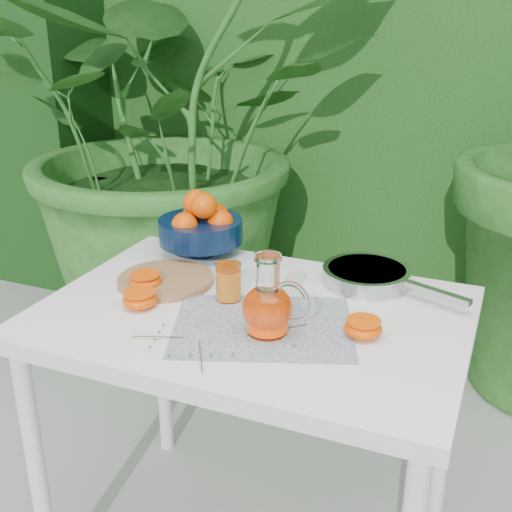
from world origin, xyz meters
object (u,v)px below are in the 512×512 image
at_px(white_table, 253,340).
at_px(saute_pan, 368,275).
at_px(juice_pitcher, 268,306).
at_px(cutting_board, 166,280).
at_px(fruit_bowl, 201,225).

height_order(white_table, saute_pan, saute_pan).
bearing_deg(saute_pan, juice_pitcher, -111.17).
distance_m(cutting_board, fruit_bowl, 0.24).
distance_m(white_table, juice_pitcher, 0.19).
xyz_separation_m(cutting_board, fruit_bowl, (-0.01, 0.22, 0.08)).
distance_m(cutting_board, saute_pan, 0.53).
height_order(fruit_bowl, juice_pitcher, fruit_bowl).
relative_size(juice_pitcher, saute_pan, 0.44).
height_order(white_table, juice_pitcher, juice_pitcher).
height_order(white_table, fruit_bowl, fruit_bowl).
relative_size(cutting_board, saute_pan, 0.60).
distance_m(white_table, cutting_board, 0.29).
bearing_deg(cutting_board, fruit_bowl, 92.06).
xyz_separation_m(juice_pitcher, saute_pan, (0.14, 0.35, -0.04)).
xyz_separation_m(white_table, saute_pan, (0.21, 0.26, 0.10)).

